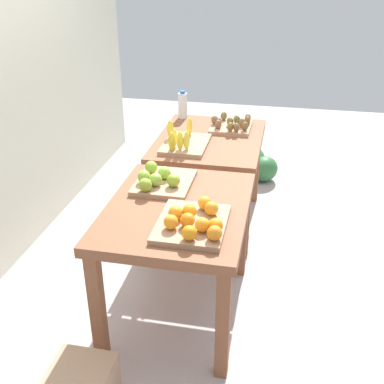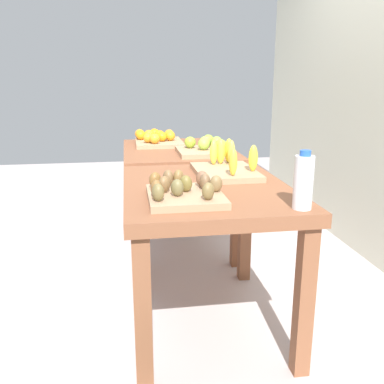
{
  "view_description": "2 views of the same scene",
  "coord_description": "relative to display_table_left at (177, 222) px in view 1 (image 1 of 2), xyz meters",
  "views": [
    {
      "loc": [
        -2.85,
        -0.55,
        2.05
      ],
      "look_at": [
        0.04,
        0.04,
        0.53
      ],
      "focal_mm": 44.16,
      "sensor_mm": 36.0,
      "label": 1
    },
    {
      "loc": [
        2.53,
        -0.38,
        1.27
      ],
      "look_at": [
        -0.09,
        0.03,
        0.54
      ],
      "focal_mm": 39.56,
      "sensor_mm": 36.0,
      "label": 2
    }
  ],
  "objects": [
    {
      "name": "orange_bin",
      "position": [
        -0.22,
        -0.14,
        0.15
      ],
      "size": [
        0.44,
        0.37,
        0.11
      ],
      "color": "tan",
      "rests_on": "display_table_left"
    },
    {
      "name": "ground_plane",
      "position": [
        0.56,
        0.0,
        -0.64
      ],
      "size": [
        8.0,
        8.0,
        0.0
      ],
      "primitive_type": "plane",
      "color": "#BAACAB"
    },
    {
      "name": "display_table_right",
      "position": [
        1.12,
        0.0,
        0.0
      ],
      "size": [
        1.04,
        0.8,
        0.75
      ],
      "color": "brown",
      "rests_on": "ground_plane"
    },
    {
      "name": "banana_crate",
      "position": [
        0.89,
        0.16,
        0.15
      ],
      "size": [
        0.44,
        0.32,
        0.17
      ],
      "color": "tan",
      "rests_on": "display_table_right"
    },
    {
      "name": "apple_bin",
      "position": [
        0.23,
        0.16,
        0.15
      ],
      "size": [
        0.42,
        0.34,
        0.11
      ],
      "color": "tan",
      "rests_on": "display_table_left"
    },
    {
      "name": "watermelon_pile",
      "position": [
        2.08,
        -0.25,
        -0.51
      ],
      "size": [
        0.64,
        0.69,
        0.27
      ],
      "color": "#346E3D",
      "rests_on": "ground_plane"
    },
    {
      "name": "display_table_left",
      "position": [
        0.0,
        0.0,
        0.0
      ],
      "size": [
        1.04,
        0.8,
        0.75
      ],
      "color": "brown",
      "rests_on": "ground_plane"
    },
    {
      "name": "water_bottle",
      "position": [
        1.55,
        0.31,
        0.22
      ],
      "size": [
        0.08,
        0.08,
        0.24
      ],
      "color": "silver",
      "rests_on": "display_table_right"
    },
    {
      "name": "kiwi_bin",
      "position": [
        1.35,
        -0.14,
        0.15
      ],
      "size": [
        0.36,
        0.32,
        0.1
      ],
      "color": "tan",
      "rests_on": "display_table_right"
    }
  ]
}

